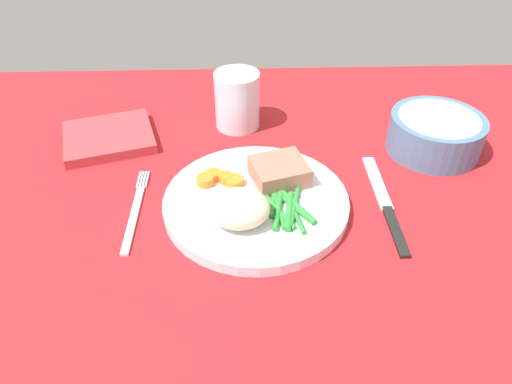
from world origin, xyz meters
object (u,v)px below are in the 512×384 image
(dinner_plate, at_px, (256,202))
(salad_bowl, at_px, (435,132))
(napkin, at_px, (109,137))
(fork, at_px, (136,210))
(water_glass, at_px, (237,104))
(meat_portion, at_px, (279,171))
(knife, at_px, (385,204))

(dinner_plate, xyz_separation_m, salad_bowl, (0.28, 0.13, 0.02))
(napkin, bearing_deg, dinner_plate, -36.33)
(fork, height_order, water_glass, water_glass)
(water_glass, bearing_deg, meat_portion, -72.06)
(dinner_plate, bearing_deg, water_glass, 96.26)
(knife, xyz_separation_m, water_glass, (-0.20, 0.22, 0.04))
(fork, bearing_deg, water_glass, 58.52)
(dinner_plate, bearing_deg, fork, -179.08)
(knife, height_order, salad_bowl, salad_bowl)
(napkin, bearing_deg, meat_portion, -26.37)
(dinner_plate, height_order, water_glass, water_glass)
(napkin, bearing_deg, water_glass, 12.07)
(dinner_plate, relative_size, salad_bowl, 1.74)
(fork, distance_m, salad_bowl, 0.46)
(napkin, bearing_deg, fork, -67.82)
(fork, height_order, napkin, napkin)
(salad_bowl, bearing_deg, knife, -128.74)
(meat_portion, relative_size, salad_bowl, 0.51)
(meat_portion, height_order, water_glass, water_glass)
(dinner_plate, bearing_deg, knife, -0.94)
(dinner_plate, xyz_separation_m, napkin, (-0.23, 0.17, -0.00))
(meat_portion, height_order, fork, meat_portion)
(fork, distance_m, knife, 0.34)
(salad_bowl, bearing_deg, dinner_plate, -155.37)
(dinner_plate, relative_size, water_glass, 2.64)
(knife, xyz_separation_m, salad_bowl, (0.11, 0.13, 0.03))
(knife, distance_m, napkin, 0.44)
(dinner_plate, xyz_separation_m, water_glass, (-0.02, 0.21, 0.03))
(water_glass, relative_size, napkin, 0.68)
(fork, distance_m, water_glass, 0.26)
(fork, bearing_deg, meat_portion, 12.89)
(meat_portion, distance_m, napkin, 0.30)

